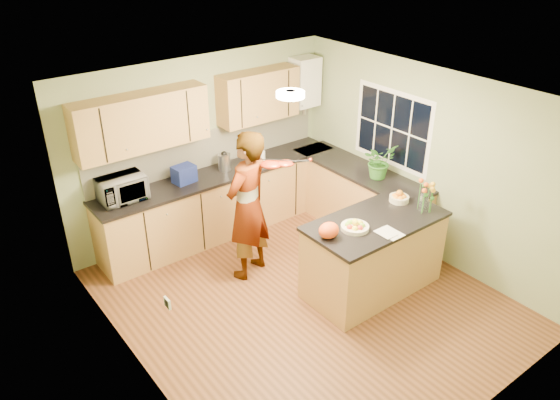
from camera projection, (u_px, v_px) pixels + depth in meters
floor at (304, 300)px, 6.54m from camera, size 4.50×4.50×0.00m
ceiling at (309, 98)px, 5.37m from camera, size 4.00×4.50×0.02m
wall_back at (202, 146)px, 7.53m from camera, size 4.00×0.02×2.50m
wall_front at (486, 316)px, 4.38m from camera, size 4.00×0.02×2.50m
wall_left at (135, 274)px, 4.88m from camera, size 0.02×4.50×2.50m
wall_right at (425, 163)px, 7.03m from camera, size 0.02×4.50×2.50m
back_counter at (222, 202)px, 7.74m from camera, size 3.64×0.62×0.94m
right_counter at (358, 199)px, 7.83m from camera, size 0.62×2.24×0.94m
splashback at (209, 148)px, 7.60m from camera, size 3.60×0.02×0.52m
upper_cabinets at (194, 110)px, 7.04m from camera, size 3.20×0.34×0.70m
boiler at (305, 82)px, 8.03m from camera, size 0.40×0.30×0.86m
window_right at (392, 128)px, 7.31m from camera, size 0.01×1.30×1.05m
light_switch at (167, 303)px, 4.44m from camera, size 0.02×0.09×0.09m
ceiling_lamp at (290, 94)px, 5.60m from camera, size 0.30×0.30×0.07m
peninsula_island at (373, 254)px, 6.53m from camera, size 1.69×0.86×0.97m
fruit_dish at (355, 226)px, 6.10m from camera, size 0.32×0.32×0.11m
orange_bowl at (399, 197)px, 6.68m from camera, size 0.24×0.24×0.14m
flower_vase at (426, 188)px, 6.37m from camera, size 0.24×0.24×0.44m
orange_bag at (329, 230)px, 5.92m from camera, size 0.25×0.21×0.18m
papers at (390, 233)px, 6.04m from camera, size 0.20×0.28×0.01m
violinist at (248, 206)px, 6.61m from camera, size 0.81×0.67×1.92m
violin at (271, 164)px, 6.29m from camera, size 0.66×0.57×0.16m
microwave at (122, 189)px, 6.72m from camera, size 0.56×0.38×0.31m
blue_box at (184, 174)px, 7.19m from camera, size 0.31×0.24×0.23m
kettle at (224, 161)px, 7.53m from camera, size 0.17×0.17×0.32m
jar_cream at (250, 156)px, 7.80m from camera, size 0.14×0.14×0.17m
jar_white at (262, 156)px, 7.82m from camera, size 0.12×0.12×0.15m
potted_plant at (379, 161)px, 7.27m from camera, size 0.43×0.37×0.47m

